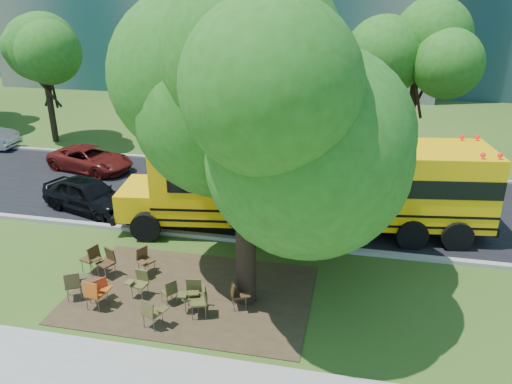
% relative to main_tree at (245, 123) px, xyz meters
% --- Properties ---
extents(ground, '(160.00, 160.00, 0.00)m').
position_rel_main_tree_xyz_m(ground, '(-2.67, 0.49, -5.23)').
color(ground, '#2C4917').
rests_on(ground, ground).
extents(dirt_patch, '(7.00, 4.50, 0.03)m').
position_rel_main_tree_xyz_m(dirt_patch, '(-1.67, -0.01, -5.21)').
color(dirt_patch, '#382819').
rests_on(dirt_patch, ground).
extents(asphalt_road, '(80.00, 8.00, 0.04)m').
position_rel_main_tree_xyz_m(asphalt_road, '(-2.67, 7.49, -5.21)').
color(asphalt_road, black).
rests_on(asphalt_road, ground).
extents(kerb_near, '(80.00, 0.25, 0.14)m').
position_rel_main_tree_xyz_m(kerb_near, '(-2.67, 3.49, -5.16)').
color(kerb_near, gray).
rests_on(kerb_near, ground).
extents(kerb_far, '(80.00, 0.25, 0.14)m').
position_rel_main_tree_xyz_m(kerb_far, '(-2.67, 11.59, -5.16)').
color(kerb_far, gray).
rests_on(kerb_far, ground).
extents(bg_tree_0, '(5.20, 5.20, 7.18)m').
position_rel_main_tree_xyz_m(bg_tree_0, '(-14.67, 13.49, -0.66)').
color(bg_tree_0, black).
rests_on(bg_tree_0, ground).
extents(bg_tree_2, '(4.80, 4.80, 6.62)m').
position_rel_main_tree_xyz_m(bg_tree_2, '(-7.67, 16.49, -1.01)').
color(bg_tree_2, black).
rests_on(bg_tree_2, ground).
extents(bg_tree_3, '(5.60, 5.60, 7.84)m').
position_rel_main_tree_xyz_m(bg_tree_3, '(5.33, 14.49, -0.20)').
color(bg_tree_3, black).
rests_on(bg_tree_3, ground).
extents(main_tree, '(7.20, 7.20, 8.84)m').
position_rel_main_tree_xyz_m(main_tree, '(0.00, 0.00, 0.00)').
color(main_tree, black).
rests_on(main_tree, ground).
extents(school_bus, '(13.44, 4.69, 3.23)m').
position_rel_main_tree_xyz_m(school_bus, '(1.44, 5.05, -3.36)').
color(school_bus, '#FFBA08').
rests_on(school_bus, ground).
extents(chair_0, '(0.62, 0.75, 0.92)m').
position_rel_main_tree_xyz_m(chair_0, '(-4.83, -0.98, -4.66)').
color(chair_0, '#43381D').
rests_on(chair_0, ground).
extents(chair_1, '(0.64, 0.55, 0.94)m').
position_rel_main_tree_xyz_m(chair_1, '(-3.98, -1.31, -4.65)').
color(chair_1, '#AD4C12').
rests_on(chair_1, ground).
extents(chair_2, '(0.60, 0.76, 0.90)m').
position_rel_main_tree_xyz_m(chair_2, '(-3.99, -1.06, -4.67)').
color(chair_2, red).
rests_on(chair_2, ground).
extents(chair_3, '(0.60, 0.49, 0.84)m').
position_rel_main_tree_xyz_m(chair_3, '(-3.06, -0.44, -4.71)').
color(chair_3, brown).
rests_on(chair_3, ground).
extents(chair_4, '(0.69, 0.54, 0.88)m').
position_rel_main_tree_xyz_m(chair_4, '(-2.12, -1.76, -4.68)').
color(chair_4, '#49411F').
rests_on(chair_4, ground).
extents(chair_5, '(0.61, 0.61, 0.92)m').
position_rel_main_tree_xyz_m(chair_5, '(-1.37, -0.73, -4.66)').
color(chair_5, '#49461F').
rests_on(chair_5, ground).
extents(chair_6, '(0.68, 0.62, 0.91)m').
position_rel_main_tree_xyz_m(chair_6, '(-1.04, -0.97, -4.66)').
color(chair_6, '#47441F').
rests_on(chair_6, ground).
extents(chair_7, '(0.66, 0.58, 0.85)m').
position_rel_main_tree_xyz_m(chair_7, '(-0.15, -0.45, -4.70)').
color(chair_7, '#3D2816').
rests_on(chair_7, ground).
extents(chair_8, '(0.59, 0.75, 0.97)m').
position_rel_main_tree_xyz_m(chair_8, '(-5.07, 0.48, -4.63)').
color(chair_8, '#432C18').
rests_on(chair_8, ground).
extents(chair_9, '(0.77, 0.60, 0.94)m').
position_rel_main_tree_xyz_m(chair_9, '(-4.53, 0.39, -4.65)').
color(chair_9, '#412C17').
rests_on(chair_9, ground).
extents(chair_10, '(0.59, 0.75, 0.90)m').
position_rel_main_tree_xyz_m(chair_10, '(-3.44, 0.75, -4.67)').
color(chair_10, '#4F341C').
rests_on(chair_10, ground).
extents(chair_11, '(0.52, 0.66, 0.77)m').
position_rel_main_tree_xyz_m(chair_11, '(-2.06, -0.60, -4.75)').
color(chair_11, '#47401E').
rests_on(chair_11, ground).
extents(black_car, '(4.36, 2.80, 1.38)m').
position_rel_main_tree_xyz_m(black_car, '(-7.62, 4.82, -4.53)').
color(black_car, black).
rests_on(black_car, ground).
extents(bg_car_red, '(4.71, 3.04, 1.21)m').
position_rel_main_tree_xyz_m(bg_car_red, '(-9.99, 9.23, -4.62)').
color(bg_car_red, '#50100D').
rests_on(bg_car_red, ground).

